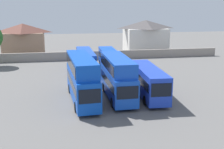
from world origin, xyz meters
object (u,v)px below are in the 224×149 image
at_px(bus_3, 148,80).
at_px(house_terrace_centre, 145,36).
at_px(bus_4, 86,59).
at_px(bus_1, 82,76).
at_px(bus_2, 118,75).
at_px(house_terrace_left, 23,39).
at_px(bus_5, 109,59).

height_order(bus_3, house_terrace_centre, house_terrace_centre).
xyz_separation_m(bus_3, bus_4, (-6.23, 15.83, -0.05)).
bearing_deg(bus_1, bus_4, 170.11).
xyz_separation_m(bus_2, house_terrace_left, (-14.81, 34.57, 0.88)).
distance_m(bus_1, house_terrace_left, 36.39).
height_order(bus_1, bus_4, bus_1).
relative_size(bus_1, bus_2, 1.13).
height_order(bus_5, house_terrace_centre, house_terrace_centre).
distance_m(bus_3, bus_5, 15.77).
bearing_deg(bus_5, bus_1, -19.35).
relative_size(bus_3, bus_4, 0.95).
bearing_deg(bus_3, house_terrace_left, -148.29).
distance_m(bus_4, house_terrace_centre, 25.16).
bearing_deg(bus_5, house_terrace_centre, 148.32).
bearing_deg(house_terrace_left, bus_2, -66.81).
relative_size(bus_2, bus_5, 0.90).
bearing_deg(bus_3, bus_5, -169.17).
bearing_deg(house_terrace_centre, bus_5, -123.07).
relative_size(bus_4, house_terrace_centre, 1.11).
height_order(bus_4, bus_5, bus_4).
xyz_separation_m(bus_1, house_terrace_left, (-10.54, 34.82, 0.75)).
xyz_separation_m(bus_3, house_terrace_left, (-18.67, 34.47, 1.66)).
bearing_deg(house_terrace_left, bus_3, -61.56).
xyz_separation_m(bus_1, bus_4, (1.90, 16.18, -0.96)).
xyz_separation_m(bus_1, bus_3, (8.13, 0.35, -0.91)).
bearing_deg(bus_4, bus_1, -6.68).
bearing_deg(bus_3, bus_4, -155.25).
relative_size(bus_1, bus_5, 1.01).
bearing_deg(bus_2, bus_5, 173.64).
relative_size(bus_4, bus_5, 1.02).
xyz_separation_m(bus_1, house_terrace_centre, (18.45, 35.03, 1.01)).
bearing_deg(house_terrace_centre, bus_2, -112.18).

